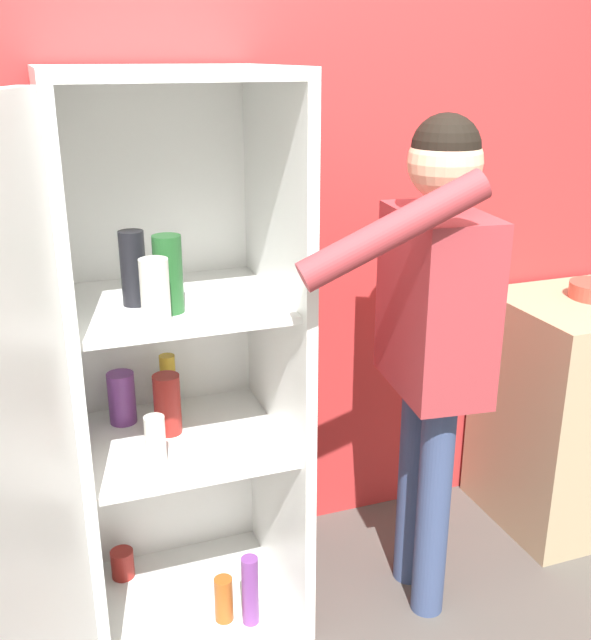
% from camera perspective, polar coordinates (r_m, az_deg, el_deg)
% --- Properties ---
extents(wall_back, '(7.00, 0.06, 2.55)m').
position_cam_1_polar(wall_back, '(2.65, -3.13, 7.97)').
color(wall_back, '#B72D2D').
rests_on(wall_back, ground_plane).
extents(refrigerator, '(0.94, 1.26, 1.78)m').
position_cam_1_polar(refrigerator, '(2.25, -11.16, -5.04)').
color(refrigerator, white).
rests_on(refrigerator, ground_plane).
extents(person, '(0.68, 0.56, 1.65)m').
position_cam_1_polar(person, '(2.36, 10.39, 0.53)').
color(person, '#384770').
rests_on(person, ground_plane).
extents(counter, '(0.57, 0.57, 0.93)m').
position_cam_1_polar(counter, '(3.20, 20.14, -6.57)').
color(counter, tan).
rests_on(counter, ground_plane).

